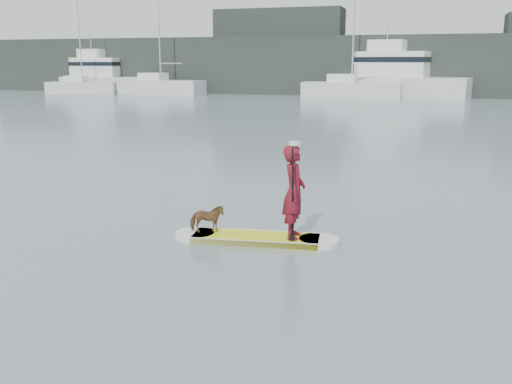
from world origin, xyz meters
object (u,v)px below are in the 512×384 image
(paddleboard, at_px, (256,238))
(dog, at_px, (207,219))
(motor_yacht_a, at_px, (398,76))
(motor_yacht_b, at_px, (101,76))
(sailboat_a, at_px, (82,87))
(paddler, at_px, (294,192))
(sailboat_b, at_px, (160,86))
(sailboat_d, at_px, (351,88))

(paddleboard, xyz_separation_m, dog, (-0.99, -0.13, 0.35))
(motor_yacht_a, bearing_deg, motor_yacht_b, -169.33)
(sailboat_a, height_order, motor_yacht_a, sailboat_a)
(sailboat_a, xyz_separation_m, motor_yacht_a, (32.92, 3.73, 1.27))
(dog, xyz_separation_m, motor_yacht_a, (0.57, 47.47, 1.63))
(paddleboard, xyz_separation_m, sailboat_a, (-33.33, 43.61, 0.71))
(paddler, distance_m, sailboat_b, 51.55)
(sailboat_a, relative_size, sailboat_b, 0.79)
(sailboat_b, relative_size, motor_yacht_a, 1.10)
(paddler, bearing_deg, motor_yacht_a, -6.86)
(dog, relative_size, sailboat_a, 0.06)
(motor_yacht_a, bearing_deg, dog, -79.74)
(paddler, relative_size, sailboat_b, 0.13)
(motor_yacht_a, bearing_deg, sailboat_a, -162.58)
(sailboat_d, bearing_deg, dog, -84.00)
(paddler, xyz_separation_m, sailboat_b, (-25.42, 44.84, -0.07))
(paddleboard, bearing_deg, sailboat_a, 119.73)
(dog, distance_m, sailboat_b, 50.93)
(paddler, xyz_separation_m, sailboat_a, (-34.07, 43.51, -0.26))
(paddleboard, relative_size, motor_yacht_a, 0.26)
(sailboat_b, height_order, motor_yacht_b, sailboat_b)
(sailboat_b, distance_m, motor_yacht_a, 24.41)
(motor_yacht_b, bearing_deg, sailboat_d, -10.53)
(paddleboard, bearing_deg, motor_yacht_b, 117.46)
(paddler, xyz_separation_m, motor_yacht_a, (-1.16, 47.24, 1.01))
(sailboat_a, bearing_deg, motor_yacht_b, 80.49)
(paddler, xyz_separation_m, dog, (-1.73, -0.23, -0.62))
(sailboat_b, bearing_deg, paddleboard, -56.32)
(sailboat_d, xyz_separation_m, motor_yacht_b, (-28.85, 3.03, 0.82))
(sailboat_a, relative_size, motor_yacht_a, 0.87)
(sailboat_a, bearing_deg, motor_yacht_a, -4.33)
(sailboat_a, distance_m, sailboat_d, 28.77)
(paddler, bearing_deg, motor_yacht_b, 27.51)
(paddleboard, xyz_separation_m, sailboat_b, (-24.68, 44.94, 0.90))
(sailboat_a, bearing_deg, dog, -64.32)
(sailboat_b, bearing_deg, paddler, -55.55)
(dog, bearing_deg, paddler, -102.80)
(paddleboard, height_order, paddler, paddler)
(sailboat_b, bearing_deg, motor_yacht_b, 168.57)
(paddleboard, distance_m, paddler, 1.22)
(paddleboard, bearing_deg, dog, -180.00)
(paddler, bearing_deg, sailboat_b, 21.28)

